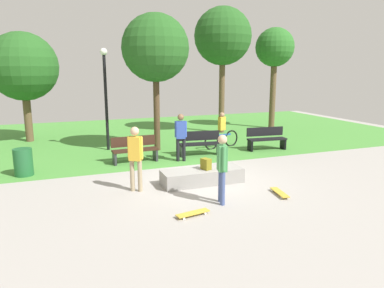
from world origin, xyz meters
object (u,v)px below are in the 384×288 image
Objects in this scene: cyclist_on_bicycle at (222,133)px; skateboard_spare at (280,192)px; skater_watching at (135,154)px; lamp_post at (105,89)px; trash_bin at (23,162)px; tree_tall_oak at (155,48)px; tree_slender_maple at (223,37)px; park_bench_near_path at (200,143)px; concrete_ledge at (202,176)px; skateboard_by_ledge at (193,213)px; park_bench_near_lamppost at (135,149)px; park_bench_far_left at (266,138)px; backpack_on_ledge at (206,164)px; tree_broad_elm at (275,49)px; pedestrian_with_backpack at (181,133)px; skater_performing_trick at (222,164)px; tree_young_birch at (23,67)px.

skateboard_spare is at bearing -100.35° from cyclist_on_bicycle.
skater_watching is 5.62m from lamp_post.
trash_bin is (-2.95, -2.77, -2.05)m from lamp_post.
tree_tall_oak is 0.85× the size of tree_slender_maple.
skater_watching is 4.57m from park_bench_near_path.
cyclist_on_bicycle reaches higher than concrete_ledge.
tree_slender_maple is (6.11, 7.59, 3.78)m from skater_watching.
skateboard_by_ledge is at bearing -83.65° from lamp_post.
lamp_post reaches higher than park_bench_near_lamppost.
concrete_ledge is 1.43× the size of park_bench_near_path.
tree_slender_maple reaches higher than park_bench_far_left.
cyclist_on_bicycle is at bearing -49.08° from backpack_on_ledge.
tree_broad_elm is 1.35× the size of lamp_post.
pedestrian_with_backpack is (2.18, 2.64, -0.01)m from skater_watching.
concrete_ledge is at bearing -70.45° from lamp_post.
skater_performing_trick is 1.00× the size of pedestrian_with_backpack.
park_bench_near_path is at bearing 178.52° from park_bench_far_left.
pedestrian_with_backpack reaches higher than park_bench_near_lamppost.
skater_watching is 0.44× the size of lamp_post.
skater_performing_trick is at bearing 26.95° from skateboard_by_ledge.
tree_broad_elm reaches higher than concrete_ledge.
tree_broad_elm is 6.42× the size of trash_bin.
backpack_on_ledge is 0.20× the size of park_bench_far_left.
backpack_on_ledge is 3.48m from park_bench_near_path.
trash_bin is at bearing -157.05° from tree_broad_elm.
park_bench_far_left is 0.93× the size of cyclist_on_bicycle.
pedestrian_with_backpack is at bearing -0.32° from trash_bin.
park_bench_near_lamppost is 1.91× the size of trash_bin.
tree_young_birch is at bearing 123.00° from skateboard_spare.
cyclist_on_bicycle reaches higher than skateboard_spare.
park_bench_far_left is 1.01× the size of park_bench_near_lamppost.
park_bench_near_path is (2.33, 5.36, 0.42)m from skateboard_by_ledge.
concrete_ledge is 5.22m from park_bench_far_left.
skater_watching is at bearing -139.90° from tree_broad_elm.
cyclist_on_bicycle is at bearing 64.67° from skater_performing_trick.
trash_bin is (-4.72, 4.31, -0.58)m from skater_performing_trick.
lamp_post is at bearing 128.07° from pedestrian_with_backpack.
tree_young_birch is at bearing 110.46° from skateboard_by_ledge.
tree_tall_oak is at bearing 81.36° from skateboard_by_ledge.
skater_watching is 2.14× the size of skateboard_spare.
tree_young_birch is (-5.05, 8.51, 3.13)m from concrete_ledge.
skater_performing_trick is (-0.26, -1.61, 0.43)m from backpack_on_ledge.
backpack_on_ledge is 0.18× the size of skater_watching.
tree_tall_oak reaches higher than skater_watching.
concrete_ledge reaches higher than skateboard_spare.
tree_slender_maple is at bearing 55.80° from park_bench_near_path.
skater_watching is 4.03m from trash_bin.
trash_bin is (-4.88, 2.67, 0.22)m from concrete_ledge.
park_bench_near_path is at bearing 45.79° from skater_watching.
tree_broad_elm is 7.13m from cyclist_on_bicycle.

